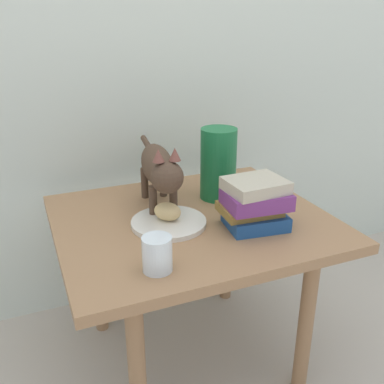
{
  "coord_description": "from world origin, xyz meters",
  "views": [
    {
      "loc": [
        -0.44,
        -1.06,
        1.06
      ],
      "look_at": [
        0.0,
        0.0,
        0.59
      ],
      "focal_mm": 40.58,
      "sensor_mm": 36.0,
      "label": 1
    }
  ],
  "objects_px": {
    "plate": "(169,223)",
    "cat": "(159,168)",
    "book_stack": "(255,204)",
    "side_table": "(192,237)",
    "bread_roll": "(167,211)",
    "green_vase": "(218,164)",
    "candle_jar": "(157,256)"
  },
  "relations": [
    {
      "from": "plate",
      "to": "cat",
      "type": "distance_m",
      "value": 0.17
    },
    {
      "from": "cat",
      "to": "book_stack",
      "type": "relative_size",
      "value": 2.57
    },
    {
      "from": "cat",
      "to": "book_stack",
      "type": "bearing_deg",
      "value": -46.31
    },
    {
      "from": "side_table",
      "to": "bread_roll",
      "type": "xyz_separation_m",
      "value": [
        -0.08,
        -0.01,
        0.1
      ]
    },
    {
      "from": "bread_roll",
      "to": "green_vase",
      "type": "bearing_deg",
      "value": 29.61
    },
    {
      "from": "candle_jar",
      "to": "green_vase",
      "type": "bearing_deg",
      "value": 46.89
    },
    {
      "from": "book_stack",
      "to": "candle_jar",
      "type": "relative_size",
      "value": 2.18
    },
    {
      "from": "plate",
      "to": "bread_roll",
      "type": "relative_size",
      "value": 2.66
    },
    {
      "from": "plate",
      "to": "bread_roll",
      "type": "bearing_deg",
      "value": 95.92
    },
    {
      "from": "bread_roll",
      "to": "candle_jar",
      "type": "bearing_deg",
      "value": -115.23
    },
    {
      "from": "plate",
      "to": "candle_jar",
      "type": "bearing_deg",
      "value": -116.11
    },
    {
      "from": "cat",
      "to": "plate",
      "type": "bearing_deg",
      "value": -96.29
    },
    {
      "from": "green_vase",
      "to": "candle_jar",
      "type": "relative_size",
      "value": 2.67
    },
    {
      "from": "cat",
      "to": "green_vase",
      "type": "relative_size",
      "value": 2.1
    },
    {
      "from": "bread_roll",
      "to": "plate",
      "type": "bearing_deg",
      "value": -84.08
    },
    {
      "from": "bread_roll",
      "to": "cat",
      "type": "xyz_separation_m",
      "value": [
        0.01,
        0.1,
        0.09
      ]
    },
    {
      "from": "side_table",
      "to": "bread_roll",
      "type": "distance_m",
      "value": 0.13
    },
    {
      "from": "cat",
      "to": "bread_roll",
      "type": "bearing_deg",
      "value": -97.1
    },
    {
      "from": "book_stack",
      "to": "candle_jar",
      "type": "bearing_deg",
      "value": -161.13
    },
    {
      "from": "cat",
      "to": "green_vase",
      "type": "xyz_separation_m",
      "value": [
        0.2,
        0.02,
        -0.02
      ]
    },
    {
      "from": "side_table",
      "to": "candle_jar",
      "type": "distance_m",
      "value": 0.31
    },
    {
      "from": "cat",
      "to": "candle_jar",
      "type": "height_order",
      "value": "cat"
    },
    {
      "from": "green_vase",
      "to": "book_stack",
      "type": "bearing_deg",
      "value": -90.11
    },
    {
      "from": "bread_roll",
      "to": "cat",
      "type": "relative_size",
      "value": 0.17
    },
    {
      "from": "bread_roll",
      "to": "cat",
      "type": "height_order",
      "value": "cat"
    },
    {
      "from": "plate",
      "to": "side_table",
      "type": "bearing_deg",
      "value": 14.56
    },
    {
      "from": "candle_jar",
      "to": "plate",
      "type": "bearing_deg",
      "value": 63.89
    },
    {
      "from": "plate",
      "to": "cat",
      "type": "height_order",
      "value": "cat"
    },
    {
      "from": "bread_roll",
      "to": "book_stack",
      "type": "height_order",
      "value": "book_stack"
    },
    {
      "from": "bread_roll",
      "to": "candle_jar",
      "type": "xyz_separation_m",
      "value": [
        -0.1,
        -0.22,
        -0.0
      ]
    },
    {
      "from": "side_table",
      "to": "green_vase",
      "type": "relative_size",
      "value": 3.42
    },
    {
      "from": "bread_roll",
      "to": "book_stack",
      "type": "xyz_separation_m",
      "value": [
        0.22,
        -0.11,
        0.03
      ]
    }
  ]
}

